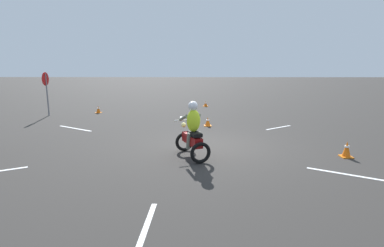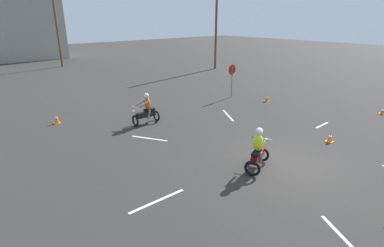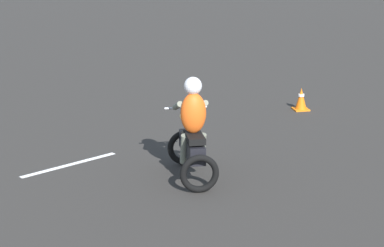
# 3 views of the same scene
# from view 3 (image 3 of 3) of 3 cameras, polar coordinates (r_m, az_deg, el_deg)

# --- Properties ---
(motorcycle_rider_background) EXTENTS (1.52, 0.71, 1.66)m
(motorcycle_rider_background) POSITION_cam_3_polar(r_m,az_deg,el_deg) (11.67, 0.03, -0.87)
(motorcycle_rider_background) COLOR black
(motorcycle_rider_background) RESTS_ON ground
(traffic_cone_near_right) EXTENTS (0.32, 0.32, 0.48)m
(traffic_cone_near_right) POSITION_cam_3_polar(r_m,az_deg,el_deg) (16.04, 8.31, 1.84)
(traffic_cone_near_right) COLOR orange
(traffic_cone_near_right) RESTS_ON ground
(lane_stripe_nw) EXTENTS (1.00, 1.65, 0.01)m
(lane_stripe_nw) POSITION_cam_3_polar(r_m,az_deg,el_deg) (12.68, -9.32, -3.12)
(lane_stripe_nw) COLOR silver
(lane_stripe_nw) RESTS_ON ground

